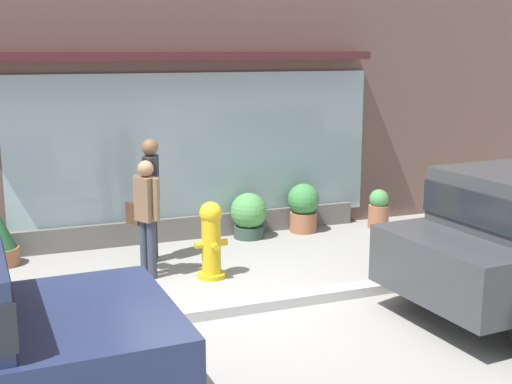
% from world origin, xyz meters
% --- Properties ---
extents(ground_plane, '(60.00, 60.00, 0.00)m').
position_xyz_m(ground_plane, '(0.00, 0.00, 0.00)').
color(ground_plane, gray).
extents(curb_strip, '(14.00, 0.24, 0.12)m').
position_xyz_m(curb_strip, '(0.00, -0.20, 0.06)').
color(curb_strip, '#B2B2AD').
rests_on(curb_strip, ground_plane).
extents(storefront, '(14.00, 0.81, 4.71)m').
position_xyz_m(storefront, '(0.01, 3.19, 2.31)').
color(storefront, brown).
rests_on(storefront, ground_plane).
extents(fire_hydrant, '(0.43, 0.40, 1.01)m').
position_xyz_m(fire_hydrant, '(0.01, 1.05, 0.52)').
color(fire_hydrant, gold).
rests_on(fire_hydrant, ground_plane).
extents(pedestrian_with_handbag, '(0.37, 0.58, 1.54)m').
position_xyz_m(pedestrian_with_handbag, '(-0.76, 1.38, 0.88)').
color(pedestrian_with_handbag, '#333847').
rests_on(pedestrian_with_handbag, ground_plane).
extents(pedestrian_passerby, '(0.28, 0.46, 1.72)m').
position_xyz_m(pedestrian_passerby, '(-0.54, 2.04, 1.01)').
color(pedestrian_passerby, '#232328').
rests_on(pedestrian_passerby, ground_plane).
extents(potted_plant_window_right, '(0.57, 0.57, 0.72)m').
position_xyz_m(potted_plant_window_right, '(1.13, 2.67, 0.37)').
color(potted_plant_window_right, '#33473D').
rests_on(potted_plant_window_right, ground_plane).
extents(potted_plant_corner_tall, '(0.51, 0.51, 0.79)m').
position_xyz_m(potted_plant_corner_tall, '(2.09, 2.69, 0.42)').
color(potted_plant_corner_tall, '#9E6042').
rests_on(potted_plant_corner_tall, ground_plane).
extents(potted_plant_near_hydrant, '(0.34, 0.34, 0.65)m').
position_xyz_m(potted_plant_near_hydrant, '(3.36, 2.46, 0.32)').
color(potted_plant_near_hydrant, '#9E6042').
rests_on(potted_plant_near_hydrant, ground_plane).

